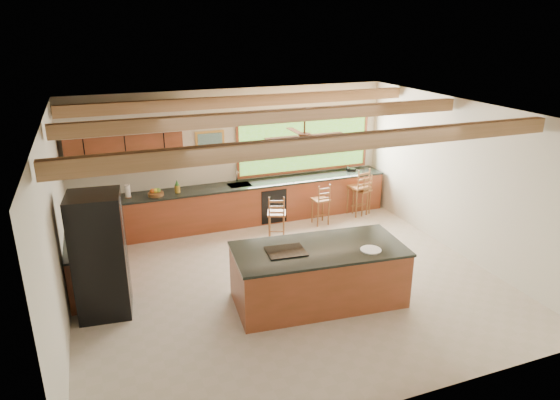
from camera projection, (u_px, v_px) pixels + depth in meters
name	position (u px, v px, depth m)	size (l,w,h in m)	color
ground	(288.00, 281.00, 8.87)	(7.20, 7.20, 0.00)	#BBAD9B
room_shell	(265.00, 153.00, 8.64)	(7.27, 6.54, 3.02)	beige
counter_run	(208.00, 215.00, 10.65)	(7.12, 3.10, 1.22)	brown
island	(318.00, 274.00, 8.11)	(2.85, 1.54, 0.98)	brown
refrigerator	(100.00, 255.00, 7.61)	(0.84, 0.82, 1.98)	black
bar_stool_a	(278.00, 215.00, 10.23)	(0.49, 0.49, 1.04)	brown
bar_stool_b	(322.00, 201.00, 11.15)	(0.37, 0.37, 0.97)	brown
bar_stool_c	(359.00, 188.00, 11.67)	(0.49, 0.49, 1.16)	brown
bar_stool_d	(363.00, 191.00, 11.75)	(0.46, 0.46, 0.98)	brown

